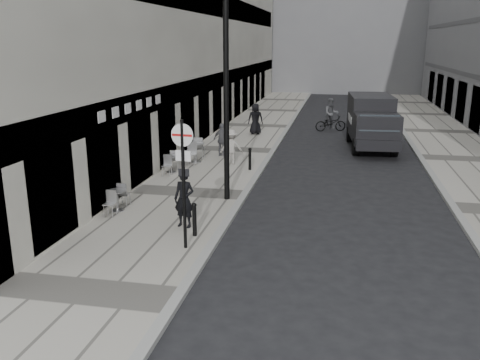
% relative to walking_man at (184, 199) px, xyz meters
% --- Properties ---
extents(sidewalk, '(4.00, 60.00, 0.12)m').
position_rel_walking_man_xyz_m(sidewalk, '(-0.92, 11.08, -0.90)').
color(sidewalk, '#A49F94').
rests_on(sidewalk, ground).
extents(far_sidewalk, '(4.00, 60.00, 0.12)m').
position_rel_walking_man_xyz_m(far_sidewalk, '(10.08, 11.08, -0.90)').
color(far_sidewalk, '#A49F94').
rests_on(far_sidewalk, ground).
extents(walking_man, '(0.67, 0.49, 1.67)m').
position_rel_walking_man_xyz_m(walking_man, '(0.00, 0.00, 0.00)').
color(walking_man, black).
rests_on(walking_man, sidewalk).
extents(sign_post, '(0.58, 0.12, 3.36)m').
position_rel_walking_man_xyz_m(sign_post, '(0.48, -1.50, 1.32)').
color(sign_post, black).
rests_on(sign_post, sidewalk).
extents(lamppost, '(0.32, 0.32, 7.11)m').
position_rel_walking_man_xyz_m(lamppost, '(0.61, 2.88, 3.12)').
color(lamppost, black).
rests_on(lamppost, sidewalk).
extents(bollard_near, '(0.12, 0.12, 0.88)m').
position_rel_walking_man_xyz_m(bollard_near, '(0.66, 7.05, -0.40)').
color(bollard_near, black).
rests_on(bollard_near, sidewalk).
extents(bollard_far, '(0.12, 0.12, 0.89)m').
position_rel_walking_man_xyz_m(bollard_far, '(0.48, -0.64, -0.39)').
color(bollard_far, black).
rests_on(bollard_far, sidewalk).
extents(panel_van, '(2.45, 5.75, 2.65)m').
position_rel_walking_man_xyz_m(panel_van, '(5.87, 13.33, 0.53)').
color(panel_van, black).
rests_on(panel_van, ground).
extents(cyclist, '(1.98, 1.15, 2.02)m').
position_rel_walking_man_xyz_m(cyclist, '(3.73, 18.08, -0.17)').
color(cyclist, black).
rests_on(cyclist, ground).
extents(pedestrian_a, '(0.98, 0.62, 1.55)m').
position_rel_walking_man_xyz_m(pedestrian_a, '(-1.07, 9.40, -0.06)').
color(pedestrian_a, '#55555A').
rests_on(pedestrian_a, sidewalk).
extents(pedestrian_b, '(1.01, 0.62, 1.52)m').
position_rel_walking_man_xyz_m(pedestrian_b, '(-0.31, 7.97, -0.08)').
color(pedestrian_b, '#A09B94').
rests_on(pedestrian_b, sidewalk).
extents(pedestrian_c, '(0.95, 0.70, 1.79)m').
position_rel_walking_man_xyz_m(pedestrian_c, '(-0.52, 15.52, 0.06)').
color(pedestrian_c, black).
rests_on(pedestrian_c, sidewalk).
extents(cafe_table_near, '(0.79, 1.79, 1.02)m').
position_rel_walking_man_xyz_m(cafe_table_near, '(-1.95, 7.94, -0.32)').
color(cafe_table_near, '#B7B7B9').
rests_on(cafe_table_near, sidewalk).
extents(cafe_table_mid, '(0.62, 1.40, 0.80)m').
position_rel_walking_man_xyz_m(cafe_table_mid, '(-2.52, 0.94, -0.43)').
color(cafe_table_mid, '#A9A9AB').
rests_on(cafe_table_mid, sidewalk).
extents(cafe_table_far, '(0.65, 1.47, 0.83)m').
position_rel_walking_man_xyz_m(cafe_table_far, '(-2.42, 5.98, -0.41)').
color(cafe_table_far, '#B1B1B3').
rests_on(cafe_table_far, sidewalk).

